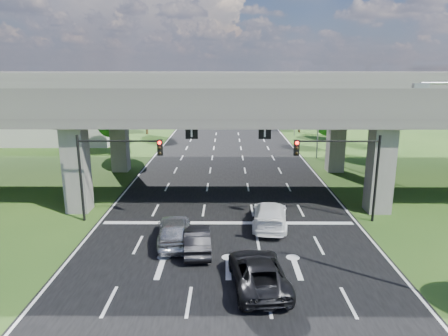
{
  "coord_description": "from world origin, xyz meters",
  "views": [
    {
      "loc": [
        -0.11,
        -21.99,
        10.24
      ],
      "look_at": [
        -0.3,
        7.66,
        2.86
      ],
      "focal_mm": 32.0,
      "sensor_mm": 36.0,
      "label": 1
    }
  ],
  "objects_px": {
    "streetlight_beyond": "(293,98)",
    "car_white": "(270,215)",
    "signal_left": "(111,162)",
    "car_dark": "(197,240)",
    "signal_right": "(345,162)",
    "streetlight_far": "(316,108)",
    "car_trailing": "(258,272)",
    "car_silver": "(174,230)"
  },
  "relations": [
    {
      "from": "car_white",
      "to": "signal_left",
      "type": "bearing_deg",
      "value": 1.04
    },
    {
      "from": "car_dark",
      "to": "car_trailing",
      "type": "bearing_deg",
      "value": 124.84
    },
    {
      "from": "car_silver",
      "to": "car_trailing",
      "type": "xyz_separation_m",
      "value": [
        4.66,
        -4.89,
        -0.09
      ]
    },
    {
      "from": "streetlight_far",
      "to": "streetlight_beyond",
      "type": "height_order",
      "value": "same"
    },
    {
      "from": "signal_left",
      "to": "streetlight_beyond",
      "type": "distance_m",
      "value": 40.3
    },
    {
      "from": "signal_left",
      "to": "streetlight_beyond",
      "type": "height_order",
      "value": "streetlight_beyond"
    },
    {
      "from": "signal_right",
      "to": "car_silver",
      "type": "height_order",
      "value": "signal_right"
    },
    {
      "from": "signal_right",
      "to": "streetlight_far",
      "type": "xyz_separation_m",
      "value": [
        2.27,
        20.06,
        1.66
      ]
    },
    {
      "from": "car_silver",
      "to": "car_white",
      "type": "relative_size",
      "value": 0.9
    },
    {
      "from": "signal_right",
      "to": "car_white",
      "type": "distance_m",
      "value": 6.14
    },
    {
      "from": "car_trailing",
      "to": "signal_left",
      "type": "bearing_deg",
      "value": -49.14
    },
    {
      "from": "signal_right",
      "to": "car_silver",
      "type": "xyz_separation_m",
      "value": [
        -11.06,
        -3.67,
        -3.32
      ]
    },
    {
      "from": "signal_right",
      "to": "streetlight_far",
      "type": "relative_size",
      "value": 0.6
    },
    {
      "from": "car_silver",
      "to": "car_white",
      "type": "bearing_deg",
      "value": -161.72
    },
    {
      "from": "signal_right",
      "to": "streetlight_far",
      "type": "distance_m",
      "value": 20.25
    },
    {
      "from": "signal_right",
      "to": "car_white",
      "type": "relative_size",
      "value": 1.1
    },
    {
      "from": "signal_right",
      "to": "signal_left",
      "type": "distance_m",
      "value": 15.65
    },
    {
      "from": "car_silver",
      "to": "car_dark",
      "type": "bearing_deg",
      "value": 136.61
    },
    {
      "from": "signal_left",
      "to": "car_trailing",
      "type": "relative_size",
      "value": 1.13
    },
    {
      "from": "signal_left",
      "to": "streetlight_beyond",
      "type": "xyz_separation_m",
      "value": [
        17.92,
        36.06,
        1.66
      ]
    },
    {
      "from": "streetlight_beyond",
      "to": "signal_left",
      "type": "bearing_deg",
      "value": -116.43
    },
    {
      "from": "signal_right",
      "to": "car_silver",
      "type": "relative_size",
      "value": 1.23
    },
    {
      "from": "car_white",
      "to": "car_trailing",
      "type": "distance_m",
      "value": 7.74
    },
    {
      "from": "streetlight_beyond",
      "to": "car_silver",
      "type": "distance_m",
      "value": 42.2
    },
    {
      "from": "streetlight_beyond",
      "to": "car_trailing",
      "type": "bearing_deg",
      "value": -101.01
    },
    {
      "from": "car_dark",
      "to": "car_silver",
      "type": "bearing_deg",
      "value": -42.7
    },
    {
      "from": "streetlight_far",
      "to": "car_white",
      "type": "bearing_deg",
      "value": -109.22
    },
    {
      "from": "signal_right",
      "to": "signal_left",
      "type": "xyz_separation_m",
      "value": [
        -15.65,
        0.0,
        0.0
      ]
    },
    {
      "from": "car_silver",
      "to": "signal_right",
      "type": "bearing_deg",
      "value": -167.78
    },
    {
      "from": "car_dark",
      "to": "car_white",
      "type": "height_order",
      "value": "car_white"
    },
    {
      "from": "signal_right",
      "to": "car_trailing",
      "type": "height_order",
      "value": "signal_right"
    },
    {
      "from": "signal_left",
      "to": "car_dark",
      "type": "bearing_deg",
      "value": -38.35
    },
    {
      "from": "streetlight_far",
      "to": "car_white",
      "type": "relative_size",
      "value": 1.83
    },
    {
      "from": "streetlight_beyond",
      "to": "car_white",
      "type": "height_order",
      "value": "streetlight_beyond"
    },
    {
      "from": "signal_left",
      "to": "streetlight_beyond",
      "type": "bearing_deg",
      "value": 63.57
    },
    {
      "from": "signal_right",
      "to": "car_white",
      "type": "height_order",
      "value": "signal_right"
    },
    {
      "from": "signal_left",
      "to": "car_white",
      "type": "relative_size",
      "value": 1.1
    },
    {
      "from": "signal_left",
      "to": "car_trailing",
      "type": "distance_m",
      "value": 13.06
    },
    {
      "from": "signal_right",
      "to": "streetlight_beyond",
      "type": "height_order",
      "value": "streetlight_beyond"
    },
    {
      "from": "streetlight_beyond",
      "to": "car_dark",
      "type": "relative_size",
      "value": 2.38
    },
    {
      "from": "signal_right",
      "to": "car_white",
      "type": "bearing_deg",
      "value": -169.42
    },
    {
      "from": "signal_left",
      "to": "streetlight_beyond",
      "type": "relative_size",
      "value": 0.6
    }
  ]
}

